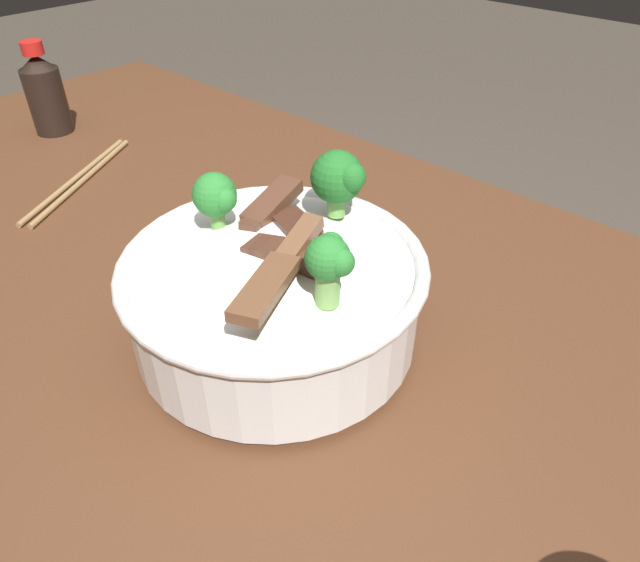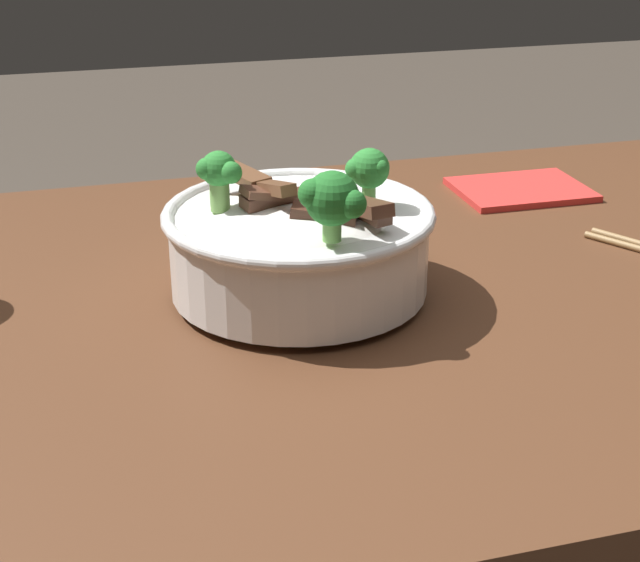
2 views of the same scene
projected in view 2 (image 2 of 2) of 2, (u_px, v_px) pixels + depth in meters
name	position (u px, v px, depth m)	size (l,w,h in m)	color
dining_table	(387.00, 381.00, 0.97)	(1.42, 0.78, 0.78)	#56331E
rice_bowl	(300.00, 240.00, 0.87)	(0.25, 0.25, 0.15)	white
folded_napkin	(521.00, 190.00, 1.17)	(0.16, 0.12, 0.01)	red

